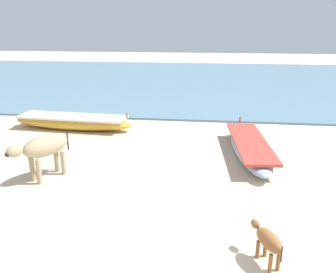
{
  "coord_description": "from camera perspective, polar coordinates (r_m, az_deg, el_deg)",
  "views": [
    {
      "loc": [
        0.96,
        -5.7,
        3.55
      ],
      "look_at": [
        -0.19,
        3.53,
        0.6
      ],
      "focal_mm": 38.35,
      "sensor_mm": 36.0,
      "label": 1
    }
  ],
  "objects": [
    {
      "name": "fishing_boat_2",
      "position": [
        12.94,
        -14.88,
        2.27
      ],
      "size": [
        4.36,
        1.27,
        0.67
      ],
      "rotation": [
        0.0,
        0.0,
        6.21
      ],
      "color": "gold",
      "rests_on": "ground"
    },
    {
      "name": "cow_adult_dun",
      "position": [
        8.85,
        -19.12,
        -1.68
      ],
      "size": [
        1.08,
        1.56,
        1.08
      ],
      "rotation": [
        0.0,
        0.0,
        4.21
      ],
      "color": "tan",
      "rests_on": "ground"
    },
    {
      "name": "sea_water",
      "position": [
        23.34,
        4.76,
        8.9
      ],
      "size": [
        60.0,
        20.0,
        0.08
      ],
      "primitive_type": "cube",
      "color": "slate",
      "rests_on": "ground"
    },
    {
      "name": "ground",
      "position": [
        6.78,
        -2.15,
        -13.98
      ],
      "size": [
        80.0,
        80.0,
        0.0
      ],
      "primitive_type": "plane",
      "color": "beige"
    },
    {
      "name": "calf_near_brown",
      "position": [
        5.87,
        15.59,
        -15.61
      ],
      "size": [
        0.51,
        0.82,
        0.55
      ],
      "rotation": [
        0.0,
        0.0,
        2.0
      ],
      "color": "brown",
      "rests_on": "ground"
    },
    {
      "name": "fishing_boat_0",
      "position": [
        10.28,
        12.86,
        -1.64
      ],
      "size": [
        1.24,
        4.15,
        0.64
      ],
      "rotation": [
        0.0,
        0.0,
        1.66
      ],
      "color": "#8CA5B7",
      "rests_on": "ground"
    }
  ]
}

